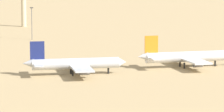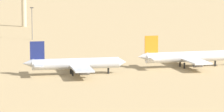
# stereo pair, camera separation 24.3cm
# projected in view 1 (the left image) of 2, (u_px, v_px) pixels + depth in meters

# --- Properties ---
(ground) EXTENTS (4000.00, 4000.00, 0.00)m
(ground) POSITION_uv_depth(u_px,v_px,m) (69.00, 76.00, 239.48)
(ground) COLOR tan
(parked_jet_navy_4) EXTENTS (38.07, 31.89, 12.60)m
(parked_jet_navy_4) POSITION_uv_depth(u_px,v_px,m) (75.00, 64.00, 240.35)
(parked_jet_navy_4) COLOR silver
(parked_jet_navy_4) RESTS_ON ground
(parked_jet_orange_5) EXTENTS (38.79, 32.53, 12.83)m
(parked_jet_orange_5) POSITION_uv_depth(u_px,v_px,m) (185.00, 57.00, 257.71)
(parked_jet_orange_5) COLOR silver
(parked_jet_orange_5) RESTS_ON ground
(control_tower) EXTENTS (5.20, 5.20, 24.37)m
(control_tower) POSITION_uv_depth(u_px,v_px,m) (24.00, 4.00, 424.93)
(control_tower) COLOR #C6B793
(control_tower) RESTS_ON ground
(light_pole_west) EXTENTS (1.80, 0.50, 17.32)m
(light_pole_west) POSITION_uv_depth(u_px,v_px,m) (32.00, 21.00, 351.57)
(light_pole_west) COLOR #59595E
(light_pole_west) RESTS_ON ground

